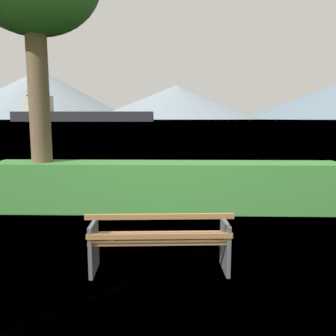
{
  "coord_description": "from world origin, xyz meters",
  "views": [
    {
      "loc": [
        0.22,
        -4.41,
        2.03
      ],
      "look_at": [
        0.0,
        4.5,
        0.74
      ],
      "focal_mm": 37.13,
      "sensor_mm": 36.0,
      "label": 1
    }
  ],
  "objects": [
    {
      "name": "ground_plane",
      "position": [
        0.0,
        0.0,
        0.0
      ],
      "size": [
        1400.0,
        1400.0,
        0.0
      ],
      "primitive_type": "plane",
      "color": "#4C6B33"
    },
    {
      "name": "water_surface",
      "position": [
        0.0,
        306.18,
        0.0
      ],
      "size": [
        620.0,
        620.0,
        0.0
      ],
      "primitive_type": "plane",
      "color": "#6B8EA3",
      "rests_on": "ground_plane"
    },
    {
      "name": "park_bench",
      "position": [
        0.0,
        -0.06,
        0.43
      ],
      "size": [
        1.85,
        0.66,
        0.87
      ],
      "color": "olive",
      "rests_on": "ground_plane"
    },
    {
      "name": "hedge_row",
      "position": [
        0.0,
        3.06,
        0.54
      ],
      "size": [
        7.5,
        0.89,
        1.07
      ],
      "primitive_type": "cube",
      "color": "#387A33",
      "rests_on": "ground_plane"
    },
    {
      "name": "cargo_ship_large",
      "position": [
        -58.72,
        192.81,
        4.83
      ],
      "size": [
        79.1,
        11.18,
        17.27
      ],
      "color": "#232328",
      "rests_on": "water_surface"
    },
    {
      "name": "fishing_boat_near",
      "position": [
        -21.19,
        200.88,
        0.61
      ],
      "size": [
        8.5,
        6.15,
        1.66
      ],
      "color": "silver",
      "rests_on": "water_surface"
    },
    {
      "name": "sailboat_mid",
      "position": [
        -30.76,
        251.65,
        0.47
      ],
      "size": [
        6.52,
        6.08,
        1.34
      ],
      "color": "gold",
      "rests_on": "water_surface"
    },
    {
      "name": "distant_hills",
      "position": [
        101.78,
        575.9,
        39.07
      ],
      "size": [
        916.06,
        417.65,
        83.6
      ],
      "color": "gray",
      "rests_on": "ground_plane"
    }
  ]
}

